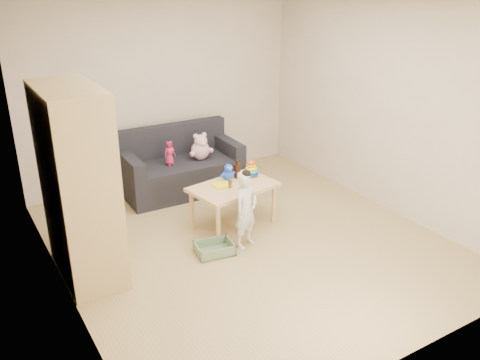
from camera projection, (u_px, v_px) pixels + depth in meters
room at (248, 131)px, 5.30m from camera, size 4.50×4.50×4.50m
wardrobe at (78, 185)px, 4.85m from camera, size 0.53×1.06×1.91m
sofa at (182, 176)px, 7.01m from camera, size 1.62×0.84×0.45m
play_table at (233, 205)px, 6.06m from camera, size 1.08×0.78×0.52m
storage_bin at (214, 248)px, 5.52m from camera, size 0.44×0.36×0.12m
toddler at (246, 211)px, 5.54m from camera, size 0.37×0.30×0.86m
pink_bear at (200, 148)px, 6.93m from camera, size 0.32×0.29×0.31m
doll at (170, 153)px, 6.73m from camera, size 0.18×0.14×0.33m
ring_stacker at (251, 171)px, 6.17m from camera, size 0.18×0.18×0.21m
brown_bottle at (237, 170)px, 6.15m from camera, size 0.08×0.08×0.23m
blue_plush at (228, 172)px, 6.07m from camera, size 0.22×0.20×0.21m
wooden_figure at (230, 183)px, 5.87m from camera, size 0.05×0.05×0.12m
yellow_book at (222, 185)px, 5.96m from camera, size 0.22×0.22×0.02m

